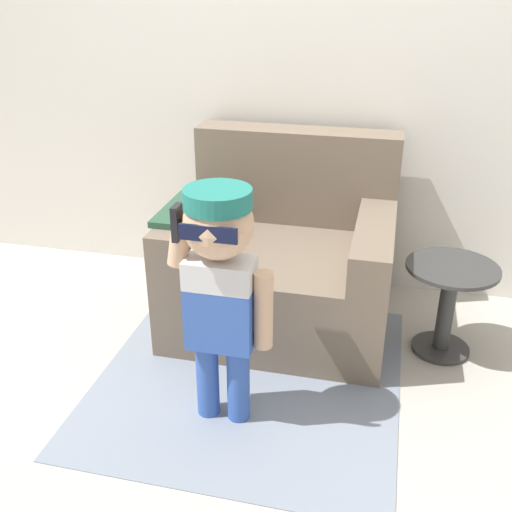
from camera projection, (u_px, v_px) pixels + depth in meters
The scene contains 6 objects.
ground_plane at pixel (269, 333), 3.03m from camera, with size 10.00×10.00×0.00m, color #ADA89E.
wall_back at pixel (300, 48), 3.07m from camera, with size 10.00×0.05×2.60m.
armchair at pixel (284, 259), 3.05m from camera, with size 1.08×0.93×0.92m.
person_child at pixel (220, 274), 2.19m from camera, with size 0.40×0.30×0.98m.
side_table at pixel (448, 300), 2.78m from camera, with size 0.42×0.42×0.45m.
rug at pixel (250, 375), 2.71m from camera, with size 1.32×1.40×0.01m.
Camera 1 is at (0.53, -2.51, 1.66)m, focal length 42.00 mm.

